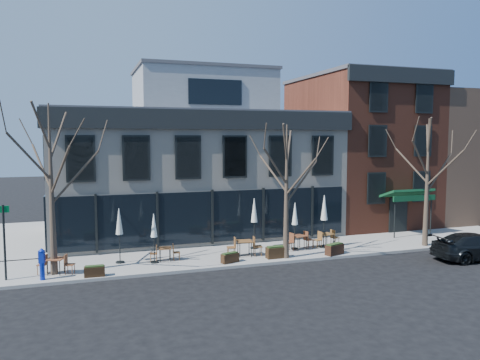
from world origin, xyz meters
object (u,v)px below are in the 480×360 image
object	(u,v)px
parked_sedan	(476,247)
call_box	(42,263)
umbrella_0	(119,225)
cafe_set_0	(56,264)

from	to	relation	value
parked_sedan	call_box	xyz separation A→B (m)	(-21.69, 3.00, 0.21)
umbrella_0	call_box	bearing A→B (deg)	-152.29
cafe_set_0	parked_sedan	bearing A→B (deg)	-10.08
call_box	cafe_set_0	world-z (taller)	call_box
parked_sedan	umbrella_0	bearing A→B (deg)	80.02
parked_sedan	umbrella_0	size ratio (longest dim) A/B	1.75
parked_sedan	umbrella_0	distance (m)	18.86
parked_sedan	umbrella_0	world-z (taller)	umbrella_0
parked_sedan	cafe_set_0	distance (m)	21.49
call_box	umbrella_0	xyz separation A→B (m)	(3.52, 1.85, 1.20)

